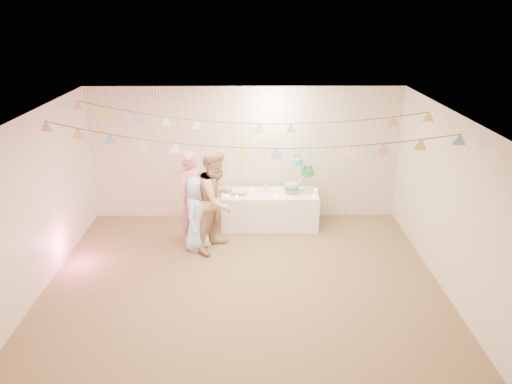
{
  "coord_description": "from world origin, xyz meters",
  "views": [
    {
      "loc": [
        0.13,
        -6.8,
        4.02
      ],
      "look_at": [
        0.2,
        0.8,
        1.15
      ],
      "focal_mm": 35.0,
      "sensor_mm": 36.0,
      "label": 1
    }
  ],
  "objects_px": {
    "person_adult_a": "(193,197)",
    "person_child": "(197,213)",
    "person_adult_b": "(217,200)",
    "cake_stand": "(299,171)",
    "table": "(270,210)"
  },
  "relations": [
    {
      "from": "person_adult_b",
      "to": "person_child",
      "type": "distance_m",
      "value": 0.42
    },
    {
      "from": "cake_stand",
      "to": "person_adult_a",
      "type": "distance_m",
      "value": 2.06
    },
    {
      "from": "table",
      "to": "person_adult_a",
      "type": "bearing_deg",
      "value": -156.31
    },
    {
      "from": "person_adult_a",
      "to": "person_child",
      "type": "distance_m",
      "value": 0.38
    },
    {
      "from": "cake_stand",
      "to": "person_child",
      "type": "xyz_separation_m",
      "value": [
        -1.83,
        -0.97,
        -0.43
      ]
    },
    {
      "from": "cake_stand",
      "to": "person_adult_b",
      "type": "bearing_deg",
      "value": -147.35
    },
    {
      "from": "cake_stand",
      "to": "table",
      "type": "bearing_deg",
      "value": -174.81
    },
    {
      "from": "person_adult_b",
      "to": "person_child",
      "type": "xyz_separation_m",
      "value": [
        -0.34,
        -0.02,
        -0.24
      ]
    },
    {
      "from": "cake_stand",
      "to": "person_adult_b",
      "type": "xyz_separation_m",
      "value": [
        -1.49,
        -0.95,
        -0.2
      ]
    },
    {
      "from": "person_adult_a",
      "to": "table",
      "type": "bearing_deg",
      "value": -29.69
    },
    {
      "from": "table",
      "to": "person_child",
      "type": "xyz_separation_m",
      "value": [
        -1.28,
        -0.92,
        0.33
      ]
    },
    {
      "from": "person_adult_b",
      "to": "cake_stand",
      "type": "bearing_deg",
      "value": -29.52
    },
    {
      "from": "person_adult_a",
      "to": "person_adult_b",
      "type": "relative_size",
      "value": 0.93
    },
    {
      "from": "table",
      "to": "person_adult_b",
      "type": "distance_m",
      "value": 1.42
    },
    {
      "from": "cake_stand",
      "to": "person_adult_b",
      "type": "height_order",
      "value": "person_adult_b"
    }
  ]
}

